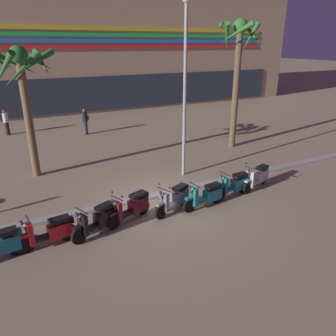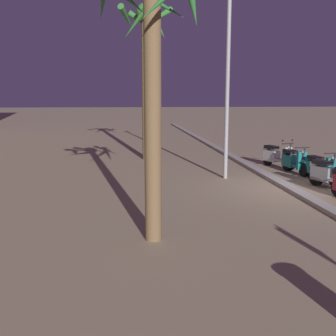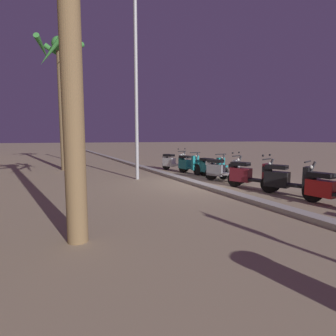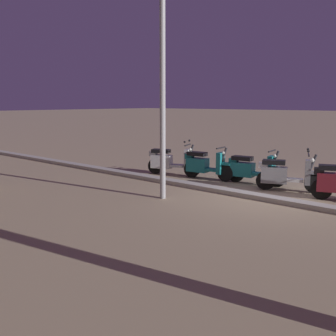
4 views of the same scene
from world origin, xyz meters
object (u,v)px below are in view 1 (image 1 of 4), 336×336
object	(u,v)px
scooter_red_second_in_line	(51,231)
scooter_maroon_gap_after_mid	(132,207)
scooter_silver_lead_nearest	(258,177)
palm_tree_near_sign	(23,78)
scooter_teal_mid_front	(207,195)
street_lamp	(185,73)
scooter_black_tail_end	(99,220)
pedestrian_strolling_near_curb	(85,121)
scooter_grey_far_back	(175,199)
pedestrian_by_palm_tree	(6,122)
palm_tree_by_mall_entrance	(238,56)
scooter_teal_mid_centre	(234,184)

from	to	relation	value
scooter_red_second_in_line	scooter_maroon_gap_after_mid	world-z (taller)	scooter_maroon_gap_after_mid
scooter_silver_lead_nearest	palm_tree_near_sign	world-z (taller)	palm_tree_near_sign
scooter_teal_mid_front	street_lamp	distance (m)	5.06
scooter_red_second_in_line	scooter_black_tail_end	world-z (taller)	same
scooter_black_tail_end	pedestrian_strolling_near_curb	distance (m)	12.19
scooter_maroon_gap_after_mid	scooter_grey_far_back	size ratio (longest dim) A/B	1.03
scooter_grey_far_back	pedestrian_strolling_near_curb	bearing A→B (deg)	91.28
pedestrian_by_palm_tree	scooter_silver_lead_nearest	bearing A→B (deg)	-57.47
palm_tree_by_mall_entrance	pedestrian_by_palm_tree	size ratio (longest dim) A/B	4.11
scooter_black_tail_end	scooter_maroon_gap_after_mid	size ratio (longest dim) A/B	0.95
palm_tree_by_mall_entrance	scooter_teal_mid_front	bearing A→B (deg)	-134.48
scooter_teal_mid_front	scooter_grey_far_back	bearing A→B (deg)	166.81
scooter_maroon_gap_after_mid	scooter_teal_mid_centre	size ratio (longest dim) A/B	1.00
scooter_black_tail_end	palm_tree_by_mall_entrance	size ratio (longest dim) A/B	0.24
pedestrian_strolling_near_curb	street_lamp	world-z (taller)	street_lamp
scooter_grey_far_back	pedestrian_strolling_near_curb	size ratio (longest dim) A/B	1.01
scooter_teal_mid_centre	scooter_silver_lead_nearest	xyz separation A→B (m)	(1.31, 0.16, 0.00)
pedestrian_strolling_near_curb	street_lamp	distance (m)	9.83
scooter_teal_mid_front	pedestrian_strolling_near_curb	size ratio (longest dim) A/B	1.07
scooter_maroon_gap_after_mid	pedestrian_strolling_near_curb	size ratio (longest dim) A/B	1.04
pedestrian_by_palm_tree	pedestrian_strolling_near_curb	xyz separation A→B (m)	(4.53, -2.20, 0.02)
scooter_grey_far_back	scooter_teal_mid_front	bearing A→B (deg)	-13.19
scooter_teal_mid_centre	pedestrian_strolling_near_curb	xyz separation A→B (m)	(-2.90, 11.66, 0.43)
scooter_red_second_in_line	scooter_black_tail_end	distance (m)	1.41
scooter_maroon_gap_after_mid	palm_tree_by_mall_entrance	world-z (taller)	palm_tree_by_mall_entrance
pedestrian_strolling_near_curb	scooter_black_tail_end	bearing A→B (deg)	-102.00
scooter_grey_far_back	palm_tree_by_mall_entrance	xyz separation A→B (m)	(6.59, 5.26, 4.49)
scooter_silver_lead_nearest	street_lamp	world-z (taller)	street_lamp
scooter_teal_mid_centre	scooter_black_tail_end	bearing A→B (deg)	-177.36
scooter_silver_lead_nearest	street_lamp	bearing A→B (deg)	127.79
street_lamp	scooter_grey_far_back	bearing A→B (deg)	-124.89
scooter_teal_mid_centre	palm_tree_by_mall_entrance	distance (m)	7.95
scooter_grey_far_back	scooter_silver_lead_nearest	bearing A→B (deg)	2.76
scooter_grey_far_back	scooter_silver_lead_nearest	distance (m)	3.95
scooter_black_tail_end	street_lamp	size ratio (longest dim) A/B	0.22
scooter_silver_lead_nearest	palm_tree_by_mall_entrance	distance (m)	7.27
scooter_silver_lead_nearest	pedestrian_by_palm_tree	size ratio (longest dim) A/B	1.07
street_lamp	palm_tree_near_sign	bearing A→B (deg)	153.23
palm_tree_by_mall_entrance	street_lamp	world-z (taller)	street_lamp
scooter_red_second_in_line	pedestrian_by_palm_tree	xyz separation A→B (m)	(-0.59, 14.09, 0.43)
scooter_black_tail_end	scooter_grey_far_back	distance (m)	2.80
scooter_black_tail_end	scooter_teal_mid_front	size ratio (longest dim) A/B	0.91
scooter_grey_far_back	scooter_teal_mid_centre	distance (m)	2.64
scooter_red_second_in_line	scooter_maroon_gap_after_mid	bearing A→B (deg)	6.34
pedestrian_by_palm_tree	scooter_teal_mid_centre	bearing A→B (deg)	-61.80
palm_tree_by_mall_entrance	pedestrian_by_palm_tree	xyz separation A→B (m)	(-11.38, 8.62, -4.08)
scooter_black_tail_end	palm_tree_by_mall_entrance	distance (m)	11.75
scooter_maroon_gap_after_mid	palm_tree_near_sign	distance (m)	7.18
palm_tree_near_sign	pedestrian_strolling_near_curb	size ratio (longest dim) A/B	3.29
scooter_silver_lead_nearest	palm_tree_by_mall_entrance	size ratio (longest dim) A/B	0.26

